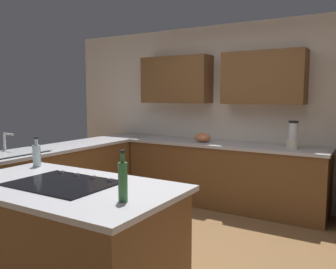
% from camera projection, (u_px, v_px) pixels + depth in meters
% --- Properties ---
extents(ground_plane, '(14.00, 14.00, 0.00)m').
position_uv_depth(ground_plane, '(165.00, 253.00, 3.53)').
color(ground_plane, brown).
extents(wall_back, '(6.00, 0.44, 2.60)m').
position_uv_depth(wall_back, '(234.00, 105.00, 5.14)').
color(wall_back, silver).
rests_on(wall_back, ground).
extents(lower_cabinets_back, '(2.80, 0.60, 0.86)m').
position_uv_depth(lower_cabinets_back, '(222.00, 176.00, 4.99)').
color(lower_cabinets_back, brown).
rests_on(lower_cabinets_back, ground).
extents(countertop_back, '(2.84, 0.64, 0.04)m').
position_uv_depth(countertop_back, '(223.00, 145.00, 4.94)').
color(countertop_back, '#B2B2B7').
rests_on(countertop_back, lower_cabinets_back).
extents(lower_cabinets_side, '(0.60, 2.90, 0.86)m').
position_uv_depth(lower_cabinets_side, '(74.00, 178.00, 4.88)').
color(lower_cabinets_side, brown).
rests_on(lower_cabinets_side, ground).
extents(countertop_side, '(0.64, 2.94, 0.04)m').
position_uv_depth(countertop_side, '(73.00, 146.00, 4.83)').
color(countertop_side, '#B2B2B7').
rests_on(countertop_side, lower_cabinets_side).
extents(island_base, '(1.73, 0.92, 0.86)m').
position_uv_depth(island_base, '(65.00, 243.00, 2.72)').
color(island_base, brown).
rests_on(island_base, ground).
extents(island_top, '(1.81, 1.00, 0.04)m').
position_uv_depth(island_top, '(63.00, 187.00, 2.67)').
color(island_top, '#B2B2B7').
rests_on(island_top, island_base).
extents(sink_unit, '(0.46, 0.70, 0.23)m').
position_uv_depth(sink_unit, '(15.00, 152.00, 4.07)').
color(sink_unit, '#515456').
rests_on(sink_unit, countertop_side).
extents(cooktop, '(0.76, 0.56, 0.03)m').
position_uv_depth(cooktop, '(63.00, 183.00, 2.68)').
color(cooktop, black).
rests_on(cooktop, island_top).
extents(blender, '(0.15, 0.15, 0.35)m').
position_uv_depth(blender, '(293.00, 137.00, 4.41)').
color(blender, beige).
rests_on(blender, countertop_back).
extents(mixing_bowl, '(0.24, 0.24, 0.13)m').
position_uv_depth(mixing_bowl, '(203.00, 137.00, 5.06)').
color(mixing_bowl, '#CC724C').
rests_on(mixing_bowl, countertop_back).
extents(oil_bottle, '(0.07, 0.07, 0.28)m').
position_uv_depth(oil_bottle, '(37.00, 155.00, 3.31)').
color(oil_bottle, silver).
rests_on(oil_bottle, island_top).
extents(second_bottle, '(0.06, 0.06, 0.33)m').
position_uv_depth(second_bottle, '(123.00, 180.00, 2.22)').
color(second_bottle, '#336B38').
rests_on(second_bottle, island_top).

